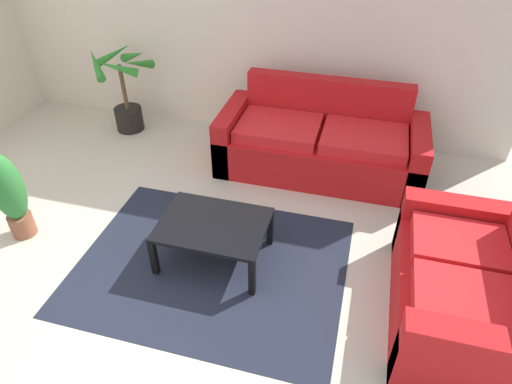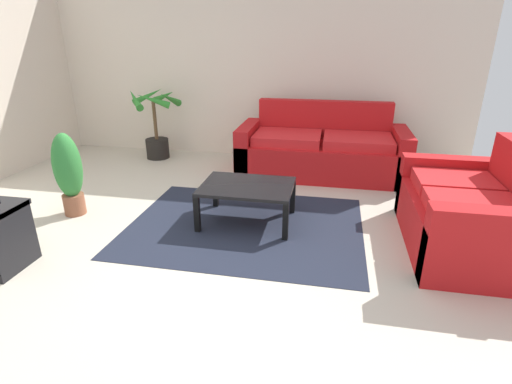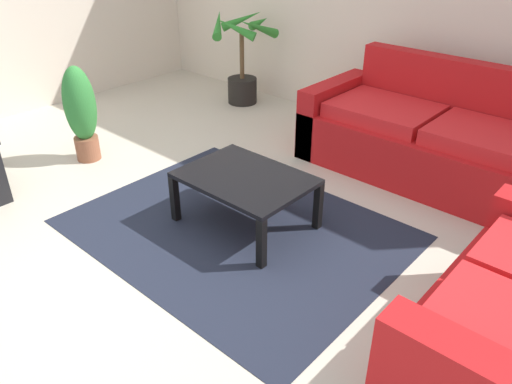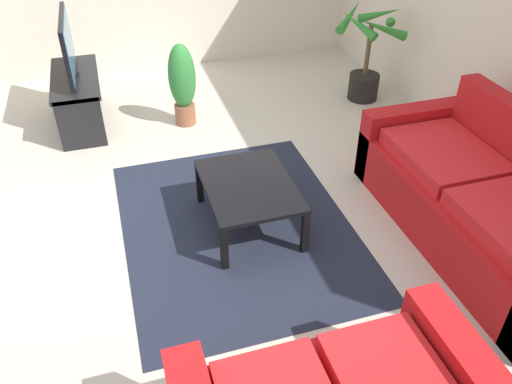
# 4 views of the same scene
# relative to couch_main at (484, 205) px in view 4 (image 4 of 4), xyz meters

# --- Properties ---
(ground_plane) EXTENTS (6.60, 6.60, 0.00)m
(ground_plane) POSITION_rel_couch_main_xyz_m (-0.99, -2.28, -0.30)
(ground_plane) COLOR beige
(couch_main) EXTENTS (2.10, 0.90, 0.90)m
(couch_main) POSITION_rel_couch_main_xyz_m (0.00, 0.00, 0.00)
(couch_main) COLOR red
(couch_main) RESTS_ON ground
(tv_stand) EXTENTS (1.10, 0.45, 0.51)m
(tv_stand) POSITION_rel_couch_main_xyz_m (-2.72, -2.75, 0.03)
(tv_stand) COLOR black
(tv_stand) RESTS_ON ground
(tv) EXTENTS (0.97, 0.10, 0.58)m
(tv) POSITION_rel_couch_main_xyz_m (-2.72, -2.74, 0.52)
(tv) COLOR black
(tv) RESTS_ON tv_stand
(coffee_table) EXTENTS (0.87, 0.64, 0.38)m
(coffee_table) POSITION_rel_couch_main_xyz_m (-0.64, -1.58, 0.03)
(coffee_table) COLOR black
(coffee_table) RESTS_ON ground
(area_rug) EXTENTS (2.20, 1.70, 0.01)m
(area_rug) POSITION_rel_couch_main_xyz_m (-0.64, -1.68, -0.30)
(area_rug) COLOR #1E2333
(area_rug) RESTS_ON ground
(potted_palm) EXTENTS (0.73, 0.75, 1.02)m
(potted_palm) POSITION_rel_couch_main_xyz_m (-2.39, 0.26, 0.16)
(potted_palm) COLOR black
(potted_palm) RESTS_ON ground
(potted_plant_small) EXTENTS (0.27, 0.27, 0.84)m
(potted_plant_small) POSITION_rel_couch_main_xyz_m (-2.40, -1.74, 0.15)
(potted_plant_small) COLOR brown
(potted_plant_small) RESTS_ON ground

